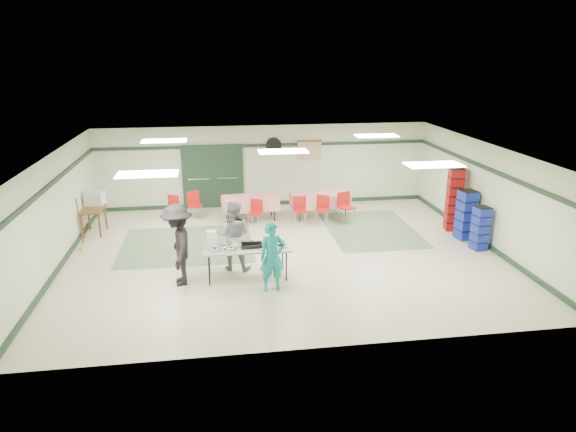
{
  "coord_description": "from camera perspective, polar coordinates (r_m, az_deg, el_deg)",
  "views": [
    {
      "loc": [
        -1.68,
        -12.26,
        5.01
      ],
      "look_at": [
        0.08,
        -0.3,
        1.11
      ],
      "focal_mm": 32.0,
      "sensor_mm": 36.0,
      "label": 1
    }
  ],
  "objects": [
    {
      "name": "office_printer",
      "position": [
        15.92,
        -20.66,
        1.88
      ],
      "size": [
        0.55,
        0.5,
        0.39
      ],
      "primitive_type": "cube",
      "rotation": [
        0.0,
        0.0,
        -0.14
      ],
      "color": "beige",
      "rests_on": "printer_table"
    },
    {
      "name": "wall_left",
      "position": [
        13.35,
        -24.62,
        0.28
      ],
      "size": [
        0.0,
        9.0,
        9.0
      ],
      "primitive_type": "plane",
      "rotation": [
        1.57,
        0.0,
        1.57
      ],
      "color": "beige",
      "rests_on": "floor"
    },
    {
      "name": "chair_c",
      "position": [
        15.74,
        6.37,
        1.35
      ],
      "size": [
        0.53,
        0.53,
        0.92
      ],
      "rotation": [
        0.0,
        0.0,
        0.3
      ],
      "color": "red",
      "rests_on": "floor"
    },
    {
      "name": "floor",
      "position": [
        13.35,
        -0.52,
        -4.18
      ],
      "size": [
        11.0,
        11.0,
        0.0
      ],
      "primitive_type": "plane",
      "color": "beige",
      "rests_on": "ground"
    },
    {
      "name": "trim_back",
      "position": [
        17.07,
        -2.62,
        7.86
      ],
      "size": [
        11.0,
        0.06,
        0.1
      ],
      "primitive_type": "cube",
      "color": "#1B3221",
      "rests_on": "wall_back"
    },
    {
      "name": "green_patch_b",
      "position": [
        15.31,
        9.13,
        -1.46
      ],
      "size": [
        2.5,
        3.5,
        0.01
      ],
      "primitive_type": "cube",
      "color": "slate",
      "rests_on": "floor"
    },
    {
      "name": "sheet_tray_right",
      "position": [
        11.76,
        -1.77,
        -3.27
      ],
      "size": [
        0.64,
        0.48,
        0.02
      ],
      "primitive_type": "cube",
      "rotation": [
        0.0,
        0.0,
        -0.0
      ],
      "color": "silver",
      "rests_on": "serving_table"
    },
    {
      "name": "wall_right",
      "position": [
        14.67,
        21.27,
        2.18
      ],
      "size": [
        0.0,
        9.0,
        9.0
      ],
      "primitive_type": "plane",
      "rotation": [
        1.57,
        0.0,
        -1.57
      ],
      "color": "beige",
      "rests_on": "floor"
    },
    {
      "name": "sheet_tray_left",
      "position": [
        11.66,
        -7.16,
        -3.61
      ],
      "size": [
        0.58,
        0.44,
        0.02
      ],
      "primitive_type": "cube",
      "rotation": [
        0.0,
        0.0,
        -0.0
      ],
      "color": "silver",
      "rests_on": "serving_table"
    },
    {
      "name": "baking_pan",
      "position": [
        11.71,
        -4.07,
        -3.26
      ],
      "size": [
        0.48,
        0.3,
        0.08
      ],
      "primitive_type": "cube",
      "rotation": [
        0.0,
        0.0,
        -0.0
      ],
      "color": "black",
      "rests_on": "serving_table"
    },
    {
      "name": "crate_stack_blue_b",
      "position": [
        14.34,
        20.58,
        -1.29
      ],
      "size": [
        0.4,
        0.4,
        1.17
      ],
      "primitive_type": "cube",
      "rotation": [
        0.0,
        0.0,
        0.13
      ],
      "color": "navy",
      "rests_on": "floor"
    },
    {
      "name": "volunteer_grey",
      "position": [
        12.22,
        -6.07,
        -2.19
      ],
      "size": [
        0.96,
        0.84,
        1.68
      ],
      "primitive_type": "imported",
      "rotation": [
        0.0,
        0.0,
        2.86
      ],
      "color": "gray",
      "rests_on": "floor"
    },
    {
      "name": "serving_table",
      "position": [
        11.76,
        -4.61,
        -3.6
      ],
      "size": [
        2.0,
        0.81,
        0.76
      ],
      "rotation": [
        0.0,
        0.0,
        -0.0
      ],
      "color": "#B4B4AF",
      "rests_on": "floor"
    },
    {
      "name": "volunteer_dark",
      "position": [
        11.6,
        -12.12,
        -3.15
      ],
      "size": [
        0.79,
        1.26,
        1.86
      ],
      "primitive_type": "imported",
      "rotation": [
        0.0,
        0.0,
        -1.48
      ],
      "color": "black",
      "rests_on": "floor"
    },
    {
      "name": "green_patch_a",
      "position": [
        14.2,
        -11.15,
        -3.14
      ],
      "size": [
        3.5,
        3.0,
        0.01
      ],
      "primitive_type": "cube",
      "color": "slate",
      "rests_on": "floor"
    },
    {
      "name": "chair_a",
      "position": [
        15.59,
        3.83,
        1.08
      ],
      "size": [
        0.52,
        0.52,
        0.85
      ],
      "rotation": [
        0.0,
        0.0,
        -0.42
      ],
      "color": "red",
      "rests_on": "floor"
    },
    {
      "name": "dining_table_a",
      "position": [
        16.12,
        3.59,
        1.84
      ],
      "size": [
        1.86,
        0.97,
        0.77
      ],
      "rotation": [
        0.0,
        0.0,
        0.1
      ],
      "color": "red",
      "rests_on": "floor"
    },
    {
      "name": "chair_loose_a",
      "position": [
        16.28,
        -10.39,
        1.54
      ],
      "size": [
        0.49,
        0.49,
        0.85
      ],
      "rotation": [
        0.0,
        0.0,
        0.31
      ],
      "color": "red",
      "rests_on": "floor"
    },
    {
      "name": "broom",
      "position": [
        14.51,
        -22.12,
        -0.66
      ],
      "size": [
        0.05,
        0.23,
        1.39
      ],
      "primitive_type": "cylinder",
      "rotation": [
        0.14,
        0.0,
        0.07
      ],
      "color": "brown",
      "rests_on": "floor"
    },
    {
      "name": "trim_right",
      "position": [
        14.5,
        21.48,
        4.83
      ],
      "size": [
        0.06,
        9.0,
        0.1
      ],
      "primitive_type": "cube",
      "rotation": [
        0.0,
        0.0,
        1.57
      ],
      "color": "#1B3221",
      "rests_on": "wall_back"
    },
    {
      "name": "chair_loose_b",
      "position": [
        16.13,
        -12.75,
        1.14
      ],
      "size": [
        0.5,
        0.51,
        0.81
      ],
      "rotation": [
        0.0,
        0.0,
        -0.48
      ],
      "color": "red",
      "rests_on": "floor"
    },
    {
      "name": "wall_fan",
      "position": [
        17.08,
        -1.6,
        7.87
      ],
      "size": [
        0.5,
        0.1,
        0.5
      ],
      "primitive_type": "cylinder",
      "rotation": [
        1.57,
        0.0,
        0.0
      ],
      "color": "black",
      "rests_on": "wall_back"
    },
    {
      "name": "dining_table_b",
      "position": [
        15.83,
        -4.23,
        1.52
      ],
      "size": [
        1.76,
        0.88,
        0.77
      ],
      "rotation": [
        0.0,
        0.0,
        0.07
      ],
      "color": "red",
      "rests_on": "floor"
    },
    {
      "name": "foam_box_stack",
      "position": [
        11.69,
        -8.48,
        -2.61
      ],
      "size": [
        0.22,
        0.2,
        0.4
      ],
      "primitive_type": "cube",
      "rotation": [
        0.0,
        0.0,
        -0.0
      ],
      "color": "white",
      "rests_on": "serving_table"
    },
    {
      "name": "baseboard_back",
      "position": [
        17.53,
        -2.53,
        1.44
      ],
      "size": [
        11.0,
        0.06,
        0.12
      ],
      "primitive_type": "cube",
      "color": "#1B3221",
      "rests_on": "floor"
    },
    {
      "name": "printer_table",
      "position": [
        15.61,
        -20.84,
        0.42
      ],
      "size": [
        0.63,
        0.94,
        0.74
      ],
      "rotation": [
        0.0,
        0.0,
        -0.04
      ],
      "color": "brown",
      "rests_on": "floor"
    },
    {
      "name": "sheet_tray_mid",
      "position": [
        11.86,
        -5.1,
        -3.16
      ],
      "size": [
        0.54,
        0.41,
        0.02
      ],
      "primitive_type": "cube",
      "rotation": [
        0.0,
        0.0,
        -0.0
      ],
      "color": "silver",
      "rests_on": "serving_table"
    },
    {
      "name": "chair_b",
      "position": [
        15.47,
        1.31,
        0.97
      ],
      "size": [
        0.4,
        0.41,
        0.85
      ],
      "rotation": [
        0.0,
        0.0,
        -0.03
      ],
      "color": "red",
      "rests_on": "floor"
    },
    {
      "name": "door_frame",
      "position": [
        17.14,
        -8.33,
        4.32
      ],
      "size": [
        2.0,
        0.03,
        2.15
      ],
      "primitive_type": "cube",
      "color": "#1B3221",
      "rests_on": "floor"
    },
    {
      "name": "scroll_banner",
      "position": [
        17.29,
        2.39,
        7.32
      ],
      "size": [
        0.8,
        0.02,
        0.6
      ],
      "primitive_type": "cube",
      "color": "tan",
      "rests_on": "wall_back"
    },
    {
      "name": "chair_d",
      "position": [
        15.3,
        -3.6,
        0.66
      ],
      "size": [
        0.5,
        0.5,
        0.81
      ],
      "rotation": [
        0.0,
        0.0,
        -0.43
      ],
      "color": "red",
      "rests_on": "floor"
    },
    {
      "name": "double_door_left",
      "position": [
        17.17,
        -9.9,
        4.26
      ],
      "size": [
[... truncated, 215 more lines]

